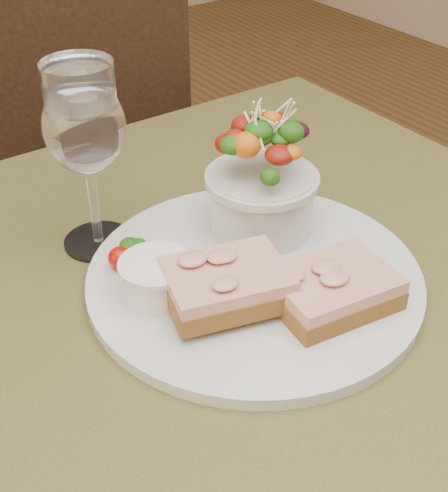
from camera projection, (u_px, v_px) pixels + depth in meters
cafe_table at (241, 394)px, 0.66m from camera, size 0.80×0.80×0.75m
chair_far at (71, 277)px, 1.39m from camera, size 0.52×0.52×0.90m
dinner_plate at (254, 278)px, 0.64m from camera, size 0.31×0.31×0.01m
sandwich_front at (333, 289)px, 0.59m from camera, size 0.11×0.09×0.03m
sandwich_back at (226, 284)px, 0.58m from camera, size 0.12×0.10×0.03m
ramekin at (156, 277)px, 0.60m from camera, size 0.06×0.06×0.04m
salad_bowl at (262, 176)px, 0.66m from camera, size 0.10×0.10×0.13m
garnish at (126, 254)px, 0.64m from camera, size 0.05×0.04×0.02m
wine_glass at (85, 132)px, 0.62m from camera, size 0.08×0.08×0.18m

